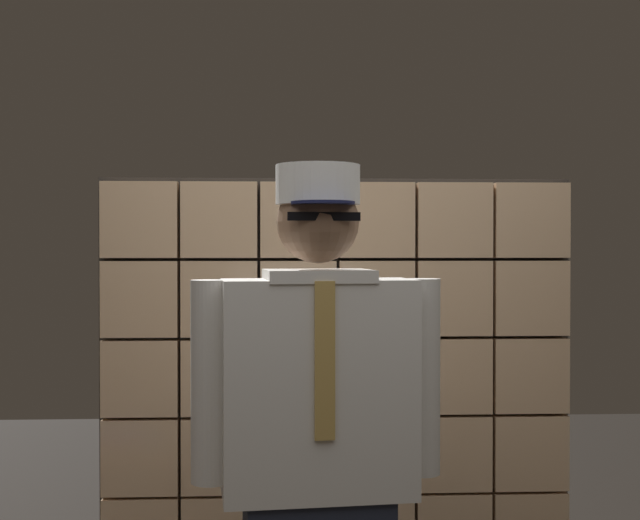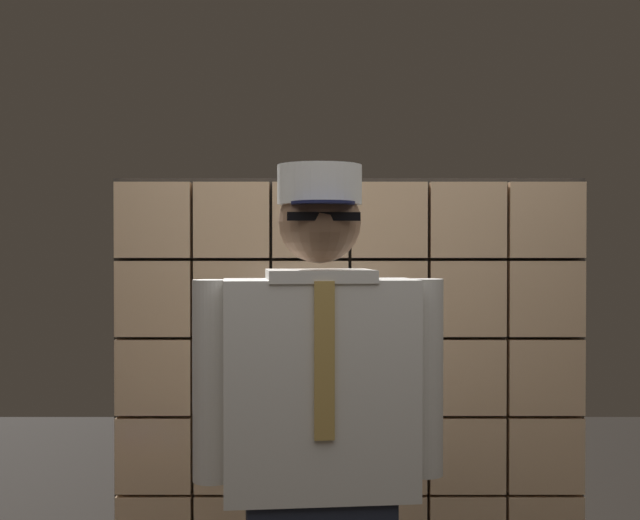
# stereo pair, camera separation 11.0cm
# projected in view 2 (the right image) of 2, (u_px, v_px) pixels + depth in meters

# --- Properties ---
(glass_block_wall) EXTENTS (1.90, 0.10, 1.90)m
(glass_block_wall) POSITION_uv_depth(u_px,v_px,m) (348.00, 415.00, 3.37)
(glass_block_wall) COLOR #E0B78C
(glass_block_wall) RESTS_ON ground
(standing_person) EXTENTS (0.73, 0.34, 1.83)m
(standing_person) POSITION_uv_depth(u_px,v_px,m) (319.00, 469.00, 2.44)
(standing_person) COLOR #1E2333
(standing_person) RESTS_ON ground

